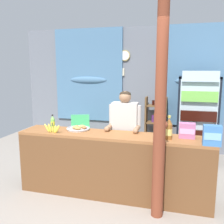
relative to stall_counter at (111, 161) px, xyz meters
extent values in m
plane|color=gray|center=(-0.14, 0.80, -0.58)|extent=(7.35, 7.35, 0.00)
cube|color=slate|center=(-0.14, 2.55, 0.84)|extent=(5.50, 0.12, 2.85)
cube|color=teal|center=(-1.26, 2.46, 1.16)|extent=(1.71, 0.04, 2.22)
ellipsoid|color=teal|center=(-1.26, 2.44, 1.05)|extent=(0.94, 0.10, 0.16)
cube|color=teal|center=(1.18, 2.46, 1.16)|extent=(1.38, 0.04, 2.22)
ellipsoid|color=teal|center=(1.18, 2.44, 1.05)|extent=(0.76, 0.10, 0.16)
cylinder|color=tan|center=(-0.35, 2.47, 1.62)|extent=(0.25, 0.03, 0.25)
cylinder|color=white|center=(-0.35, 2.46, 1.62)|extent=(0.21, 0.01, 0.21)
cube|color=beige|center=(-0.48, 2.47, 1.25)|extent=(0.24, 0.02, 0.18)
cube|color=#935B33|center=(0.00, 0.11, 0.36)|extent=(2.86, 0.51, 0.04)
cube|color=brown|center=(0.00, -0.13, -0.12)|extent=(2.86, 0.04, 0.92)
cube|color=brown|center=(-1.39, 0.11, -0.12)|extent=(0.08, 0.46, 0.92)
cube|color=brown|center=(1.39, 0.11, -0.12)|extent=(0.08, 0.46, 0.92)
cylinder|color=brown|center=(0.70, -0.27, 0.10)|extent=(0.15, 0.15, 1.36)
cylinder|color=brown|center=(0.70, -0.27, 1.46)|extent=(0.14, 0.14, 1.36)
ellipsoid|color=brown|center=(0.77, -0.27, 0.65)|extent=(0.06, 0.05, 0.08)
cube|color=black|center=(1.28, 2.24, 0.30)|extent=(0.78, 0.04, 1.76)
cube|color=black|center=(0.91, 1.96, 0.30)|extent=(0.04, 0.62, 1.76)
cube|color=black|center=(1.65, 1.96, 0.30)|extent=(0.04, 0.62, 1.76)
cube|color=black|center=(1.28, 1.96, 1.16)|extent=(0.78, 0.62, 0.04)
cube|color=black|center=(1.28, 1.96, -0.54)|extent=(0.78, 0.62, 0.08)
cube|color=silver|center=(1.28, 1.66, 0.35)|extent=(0.72, 0.02, 1.60)
cylinder|color=#B7B7BC|center=(1.61, 1.63, 0.30)|extent=(0.02, 0.02, 0.40)
cube|color=silver|center=(1.28, 1.96, -0.05)|extent=(0.70, 0.54, 0.02)
cube|color=black|center=(1.28, 1.83, 0.06)|extent=(0.66, 0.50, 0.20)
cube|color=silver|center=(1.28, 1.96, 0.32)|extent=(0.70, 0.54, 0.02)
cube|color=black|center=(1.28, 1.83, 0.43)|extent=(0.66, 0.50, 0.20)
cube|color=silver|center=(1.28, 1.96, 0.70)|extent=(0.70, 0.54, 0.02)
cube|color=#75C64C|center=(1.28, 1.83, 0.81)|extent=(0.66, 0.50, 0.20)
cube|color=silver|center=(1.28, 1.96, 1.08)|extent=(0.70, 0.54, 0.02)
cube|color=silver|center=(1.28, 1.83, 1.19)|extent=(0.66, 0.50, 0.20)
cube|color=brown|center=(0.21, 2.23, 0.06)|extent=(0.04, 0.28, 1.28)
cube|color=brown|center=(0.65, 2.23, 0.06)|extent=(0.04, 0.28, 1.28)
cube|color=brown|center=(0.43, 2.23, 0.51)|extent=(0.44, 0.28, 0.02)
cylinder|color=black|center=(0.36, 2.23, 0.58)|extent=(0.06, 0.06, 0.11)
cylinder|color=black|center=(0.49, 2.23, 0.58)|extent=(0.06, 0.06, 0.11)
cube|color=brown|center=(0.43, 2.23, 0.13)|extent=(0.44, 0.28, 0.02)
cylinder|color=#56286B|center=(0.36, 2.23, 0.22)|extent=(0.06, 0.06, 0.16)
cylinder|color=orange|center=(0.49, 2.23, 0.20)|extent=(0.06, 0.06, 0.12)
cube|color=brown|center=(0.43, 2.23, -0.26)|extent=(0.44, 0.28, 0.02)
cylinder|color=orange|center=(0.36, 2.23, -0.18)|extent=(0.06, 0.06, 0.13)
cylinder|color=silver|center=(0.49, 2.23, -0.17)|extent=(0.06, 0.06, 0.15)
cube|color=#4CC675|center=(-1.20, 1.73, -0.14)|extent=(0.57, 0.57, 0.04)
cube|color=#4CC675|center=(-1.27, 1.92, 0.08)|extent=(0.41, 0.18, 0.40)
cylinder|color=#4CC675|center=(-1.31, 1.49, -0.36)|extent=(0.04, 0.04, 0.44)
cylinder|color=#4CC675|center=(-0.96, 1.62, -0.36)|extent=(0.04, 0.04, 0.44)
cylinder|color=#4CC675|center=(-1.45, 1.84, -0.36)|extent=(0.04, 0.04, 0.44)
cylinder|color=#4CC675|center=(-1.09, 1.98, -0.36)|extent=(0.04, 0.04, 0.44)
cube|color=#4CC675|center=(-1.39, 1.66, -0.02)|extent=(0.18, 0.38, 0.03)
cube|color=#4CC675|center=(-1.01, 1.80, -0.02)|extent=(0.18, 0.38, 0.03)
cylinder|color=#28282D|center=(0.00, 0.51, -0.17)|extent=(0.11, 0.11, 0.82)
cylinder|color=#28282D|center=(0.18, 0.51, -0.17)|extent=(0.11, 0.11, 0.82)
cube|color=#BCB7B2|center=(0.09, 0.51, 0.52)|extent=(0.41, 0.20, 0.57)
sphere|color=#997051|center=(0.09, 0.51, 0.89)|extent=(0.19, 0.19, 0.19)
ellipsoid|color=#2D2319|center=(0.09, 0.52, 0.93)|extent=(0.18, 0.18, 0.10)
cylinder|color=#BCB7B2|center=(-0.13, 0.51, 0.59)|extent=(0.08, 0.08, 0.34)
cylinder|color=#997051|center=(-0.13, 0.36, 0.42)|extent=(0.07, 0.26, 0.07)
sphere|color=#997051|center=(-0.13, 0.23, 0.42)|extent=(0.08, 0.08, 0.08)
cylinder|color=#BCB7B2|center=(0.31, 0.51, 0.59)|extent=(0.08, 0.08, 0.34)
cylinder|color=#997051|center=(0.31, 0.36, 0.42)|extent=(0.07, 0.26, 0.07)
sphere|color=#997051|center=(0.31, 0.23, 0.42)|extent=(0.08, 0.08, 0.08)
cylinder|color=brown|center=(0.80, 0.06, 0.48)|extent=(0.09, 0.09, 0.20)
cone|color=brown|center=(0.80, 0.06, 0.63)|extent=(0.09, 0.09, 0.09)
cylinder|color=#E5CC4C|center=(0.80, 0.06, 0.69)|extent=(0.04, 0.04, 0.03)
cylinder|color=#E5D166|center=(0.80, 0.06, 0.48)|extent=(0.10, 0.10, 0.09)
cylinder|color=#75C64C|center=(-1.08, 0.28, 0.44)|extent=(0.07, 0.07, 0.13)
cone|color=#75C64C|center=(-1.08, 0.28, 0.54)|extent=(0.07, 0.07, 0.06)
cylinder|color=black|center=(-1.08, 0.28, 0.58)|extent=(0.03, 0.03, 0.02)
cylinder|color=yellow|center=(-1.08, 0.28, 0.44)|extent=(0.07, 0.07, 0.06)
cube|color=#3D75B7|center=(1.34, -0.08, 0.51)|extent=(0.22, 0.12, 0.26)
cube|color=#7CB5F7|center=(1.34, -0.15, 0.51)|extent=(0.20, 0.00, 0.09)
cube|color=#B76699|center=(1.05, 0.18, 0.48)|extent=(0.22, 0.12, 0.21)
cube|color=#F7A5D8|center=(1.05, 0.12, 0.48)|extent=(0.19, 0.00, 0.07)
cylinder|color=#BCBCC1|center=(-0.60, 0.23, 0.39)|extent=(0.35, 0.35, 0.02)
torus|color=#BCBCC1|center=(-0.60, 0.23, 0.40)|extent=(0.36, 0.36, 0.02)
ellipsoid|color=#A36638|center=(-0.50, 0.24, 0.42)|extent=(0.07, 0.09, 0.04)
ellipsoid|color=tan|center=(-0.56, 0.30, 0.42)|extent=(0.10, 0.07, 0.05)
ellipsoid|color=#B2753D|center=(-0.64, 0.26, 0.42)|extent=(0.07, 0.06, 0.05)
ellipsoid|color=#C68947|center=(-0.64, 0.20, 0.42)|extent=(0.09, 0.08, 0.05)
ellipsoid|color=#C68947|center=(-0.58, 0.16, 0.42)|extent=(0.10, 0.08, 0.05)
ellipsoid|color=#DBCC42|center=(-0.99, -0.05, 0.45)|extent=(0.11, 0.04, 0.15)
ellipsoid|color=#DBCC42|center=(-0.95, -0.04, 0.44)|extent=(0.07, 0.03, 0.15)
ellipsoid|color=#DBCC42|center=(-0.91, -0.03, 0.44)|extent=(0.04, 0.04, 0.14)
ellipsoid|color=#DBCC42|center=(-0.86, -0.05, 0.43)|extent=(0.06, 0.04, 0.13)
ellipsoid|color=#DBCC42|center=(-0.82, -0.06, 0.44)|extent=(0.11, 0.03, 0.14)
cylinder|color=olive|center=(-0.91, -0.04, 0.51)|extent=(0.02, 0.02, 0.05)
camera|label=1|loc=(0.93, -3.35, 1.34)|focal=40.18mm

